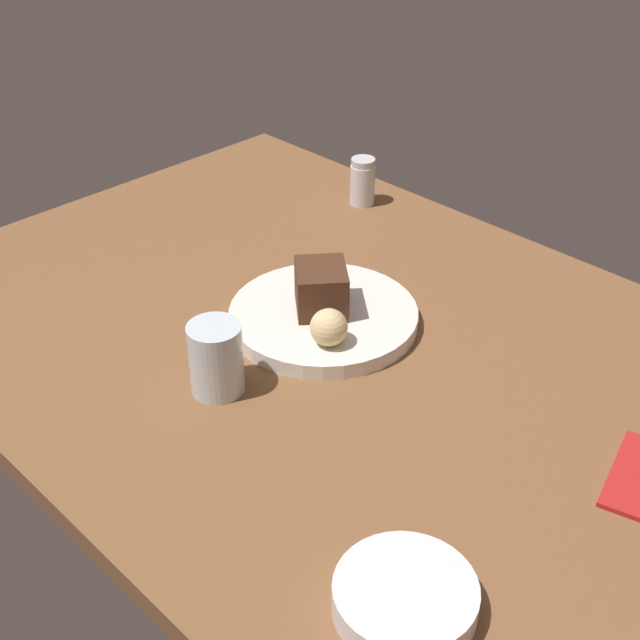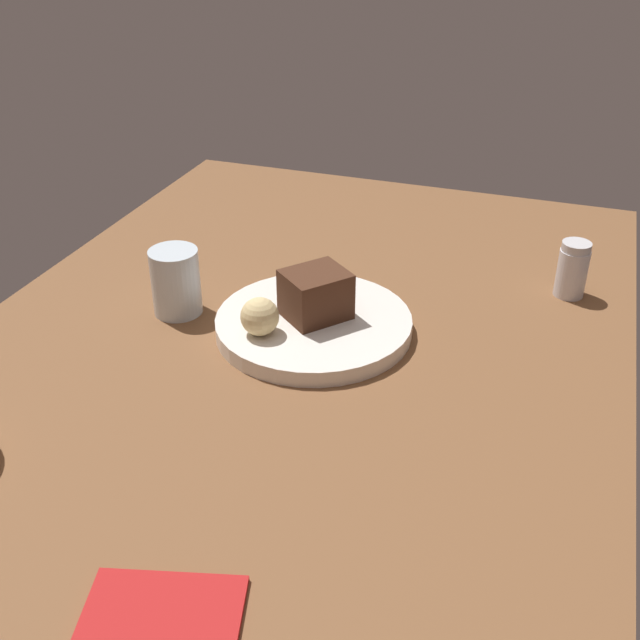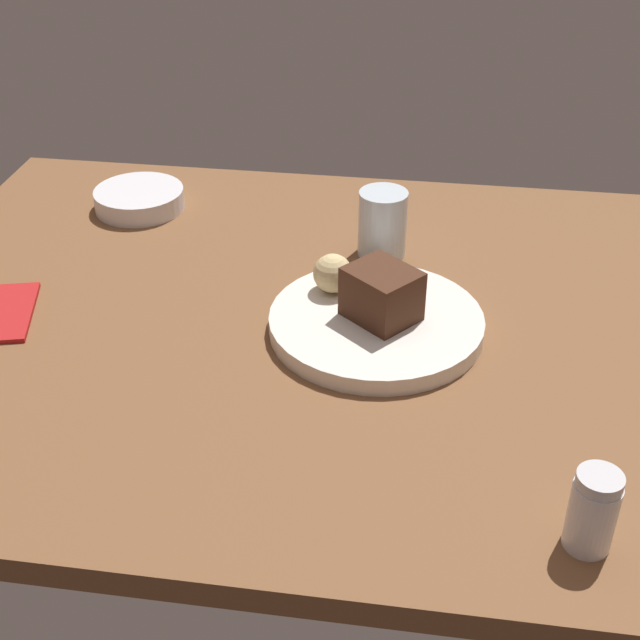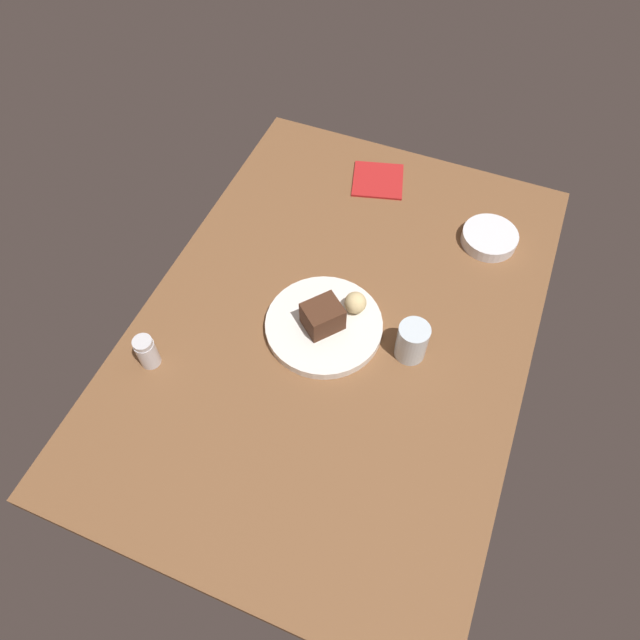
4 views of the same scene
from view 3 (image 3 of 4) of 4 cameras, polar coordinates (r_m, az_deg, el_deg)
dining_table at (r=109.22cm, az=2.10°, el=-0.66°), size 120.00×84.00×3.00cm
dessert_plate at (r=105.97cm, az=3.63°, el=-0.21°), size 25.65×25.65×2.16cm
chocolate_cake_slice at (r=103.58cm, az=3.99°, el=1.68°), size 10.29×10.14×6.27cm
bread_roll at (r=108.84cm, az=0.82°, el=3.02°), size 4.86×4.86×4.86cm
salt_shaker at (r=81.23cm, az=17.14°, el=-11.67°), size 4.24×4.24×8.12cm
water_glass at (r=120.92cm, az=4.04°, el=6.22°), size 6.60×6.60×9.17cm
side_bowl at (r=137.26cm, az=-11.54°, el=7.63°), size 13.38×13.38×3.04cm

